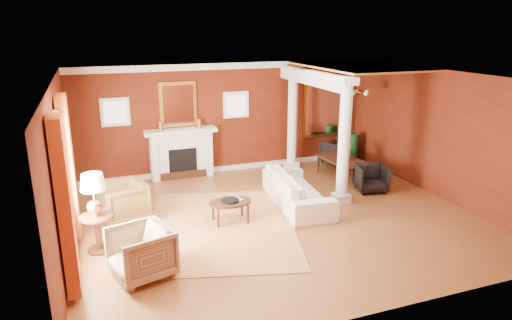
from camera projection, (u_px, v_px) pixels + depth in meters
name	position (u px, v px, depth m)	size (l,w,h in m)	color
ground	(276.00, 218.00, 9.47)	(8.00, 8.00, 0.00)	brown
room_shell	(278.00, 122.00, 8.89)	(8.04, 7.04, 2.92)	#571A0C
fireplace	(182.00, 153.00, 11.84)	(1.85, 0.42, 1.29)	silver
overmantel_mirror	(178.00, 104.00, 11.61)	(0.95, 0.07, 1.15)	gold
flank_window_left	(115.00, 112.00, 11.13)	(0.70, 0.07, 0.70)	silver
flank_window_right	(236.00, 105.00, 12.16)	(0.70, 0.07, 0.70)	silver
left_window	(66.00, 184.00, 7.23)	(0.21, 2.55, 2.60)	white
column_front	(344.00, 141.00, 9.89)	(0.36, 0.36, 2.80)	silver
column_back	(292.00, 118.00, 12.32)	(0.36, 0.36, 2.80)	silver
header_beam	(313.00, 78.00, 10.99)	(0.30, 3.20, 0.32)	silver
amber_ceiling	(358.00, 66.00, 11.17)	(2.30, 3.40, 0.04)	#CB863B
dining_mirror	(324.00, 108.00, 13.09)	(1.30, 0.07, 1.70)	gold
chandelier	(357.00, 91.00, 11.41)	(0.60, 0.62, 0.75)	#AA6E35
crown_trim	(226.00, 66.00, 11.78)	(8.00, 0.08, 0.16)	silver
base_trim	(228.00, 168.00, 12.56)	(8.00, 0.08, 0.12)	silver
rug	(222.00, 226.00, 9.04)	(2.84, 3.79, 0.02)	maroon
sofa	(297.00, 184.00, 10.03)	(2.43, 0.71, 0.95)	#EBE3C5
armchair_leopard	(123.00, 200.00, 9.19)	(0.87, 0.81, 0.89)	black
armchair_stripe	(141.00, 250.00, 7.15)	(0.87, 0.82, 0.90)	tan
coffee_table	(230.00, 203.00, 9.15)	(0.89, 0.89, 0.45)	black
coffee_book	(233.00, 195.00, 9.11)	(0.18, 0.02, 0.25)	black
side_table	(95.00, 200.00, 7.81)	(0.57, 0.57, 1.43)	black
dining_table	(344.00, 163.00, 11.78)	(1.48, 0.52, 0.82)	black
dining_chair_near	(371.00, 177.00, 10.89)	(0.69, 0.64, 0.71)	black
dining_chair_far	(337.00, 151.00, 13.09)	(0.73, 0.68, 0.75)	black
green_urn	(351.00, 152.00, 13.06)	(0.38, 0.38, 0.91)	#143F1B
potted_plant	(346.00, 140.00, 11.55)	(0.49, 0.54, 0.42)	#26591E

